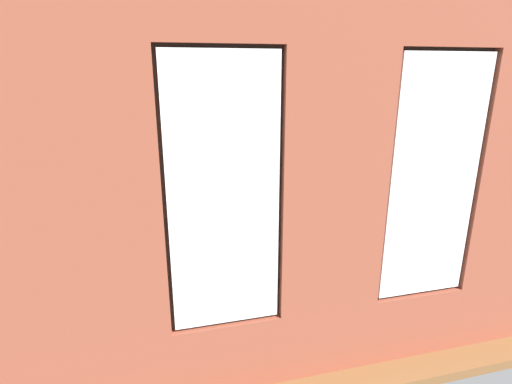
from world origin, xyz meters
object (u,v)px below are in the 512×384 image
at_px(potted_plant_near_tv, 66,278).
at_px(cup_ceramic, 215,222).
at_px(potted_plant_between_couches, 356,284).
at_px(potted_plant_foreground_right, 85,189).
at_px(papasan_chair, 228,200).
at_px(coffee_table, 227,230).
at_px(couch_by_window, 229,312).
at_px(potted_plant_mid_room_small, 311,209).
at_px(potted_plant_by_left_couch, 345,197).
at_px(table_plant_small, 248,215).
at_px(tv_flatscreen, 32,235).
at_px(remote_silver, 227,226).
at_px(media_console, 40,277).
at_px(potted_plant_corner_near_left, 360,185).
at_px(candle_jar, 235,226).
at_px(remote_black, 203,232).
at_px(couch_left, 402,218).

bearing_deg(potted_plant_near_tv, cup_ceramic, -135.97).
relative_size(potted_plant_between_couches, potted_plant_foreground_right, 0.41).
bearing_deg(papasan_chair, coffee_table, 78.63).
height_order(couch_by_window, papasan_chair, couch_by_window).
bearing_deg(potted_plant_mid_room_small, papasan_chair, -28.07).
bearing_deg(cup_ceramic, potted_plant_by_left_couch, -157.96).
relative_size(couch_by_window, table_plant_small, 9.67).
relative_size(couch_by_window, tv_flatscreen, 2.20).
relative_size(cup_ceramic, potted_plant_mid_room_small, 0.17).
bearing_deg(potted_plant_near_tv, couch_by_window, 165.29).
distance_m(remote_silver, potted_plant_between_couches, 2.29).
xyz_separation_m(remote_silver, media_console, (2.52, 0.59, -0.20)).
xyz_separation_m(tv_flatscreen, potted_plant_corner_near_left, (-5.67, -2.24, -0.41)).
distance_m(papasan_chair, potted_plant_foreground_right, 2.51).
relative_size(potted_plant_by_left_couch, potted_plant_near_tv, 0.47).
height_order(table_plant_small, potted_plant_near_tv, potted_plant_near_tv).
distance_m(tv_flatscreen, potted_plant_mid_room_small, 4.26).
height_order(candle_jar, potted_plant_near_tv, potted_plant_near_tv).
bearing_deg(remote_black, remote_silver, -18.02).
bearing_deg(potted_plant_between_couches, papasan_chair, -74.95).
distance_m(tv_flatscreen, potted_plant_near_tv, 1.19).
xyz_separation_m(media_console, papasan_chair, (-2.76, -1.80, 0.21)).
distance_m(table_plant_small, tv_flatscreen, 2.98).
distance_m(potted_plant_between_couches, potted_plant_corner_near_left, 4.19).
bearing_deg(papasan_chair, couch_by_window, 79.28).
xyz_separation_m(coffee_table, remote_silver, (-0.00, 0.00, 0.06)).
bearing_deg(potted_plant_corner_near_left, remote_silver, 27.60).
bearing_deg(tv_flatscreen, table_plant_small, -165.66).
distance_m(potted_plant_mid_room_small, potted_plant_foreground_right, 3.97).
relative_size(cup_ceramic, papasan_chair, 0.09).
bearing_deg(potted_plant_near_tv, potted_plant_between_couches, 173.17).
distance_m(remote_silver, media_console, 2.59).
bearing_deg(remote_black, tv_flatscreen, 156.79).
distance_m(cup_ceramic, media_console, 2.46).
xyz_separation_m(couch_by_window, remote_black, (0.02, -1.93, 0.12)).
height_order(table_plant_small, potted_plant_mid_room_small, table_plant_small).
height_order(couch_by_window, potted_plant_by_left_couch, couch_by_window).
bearing_deg(couch_left, remote_black, -90.78).
xyz_separation_m(remote_black, potted_plant_mid_room_small, (-1.98, -0.62, -0.03)).
bearing_deg(remote_black, candle_jar, -35.57).
bearing_deg(table_plant_small, cup_ceramic, 4.52).
height_order(coffee_table, potted_plant_mid_room_small, potted_plant_mid_room_small).
xyz_separation_m(remote_silver, potted_plant_by_left_couch, (-2.61, -1.23, -0.12)).
relative_size(table_plant_small, remote_black, 1.25).
relative_size(papasan_chair, potted_plant_foreground_right, 0.78).
relative_size(table_plant_small, potted_plant_corner_near_left, 0.20).
height_order(candle_jar, table_plant_small, table_plant_small).
relative_size(remote_silver, remote_black, 1.00).
distance_m(tv_flatscreen, papasan_chair, 3.31).
relative_size(potted_plant_between_couches, potted_plant_mid_room_small, 1.00).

